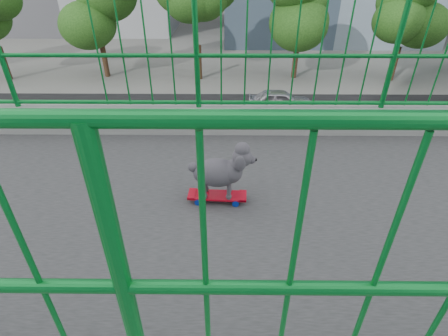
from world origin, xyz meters
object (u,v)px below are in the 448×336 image
Objects in this scene: poodle at (221,170)px; car_2 at (338,147)px; car_4 at (280,101)px; car_0 at (48,240)px; skateboard at (217,196)px.

car_2 is at bearing 158.77° from poodle.
poodle is at bearing 169.24° from car_4.
poodle reaches higher than car_0.
poodle reaches higher than skateboard.
skateboard reaches higher than car_0.
skateboard is 14.88m from car_2.
poodle is 0.12× the size of car_4.
car_0 is 13.15m from car_2.
skateboard is 0.91× the size of poodle.
car_0 is 15.94m from car_4.
skateboard is 0.11× the size of car_4.
poodle is at bearing 45.24° from car_0.
poodle is (0.00, 0.03, 0.25)m from skateboard.
car_0 is at bearing -131.83° from skateboard.
car_4 is at bearing 172.29° from poodle.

